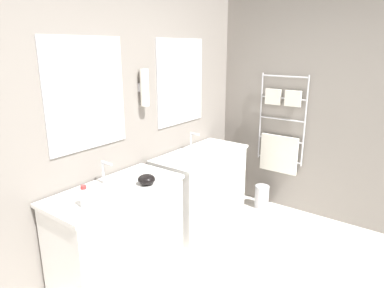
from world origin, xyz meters
The scene contains 9 objects.
wall_back centered at (0.01, 1.80, 1.31)m, with size 5.58×0.16×2.60m.
wall_right centered at (2.02, 0.80, 1.29)m, with size 0.13×3.65×2.60m.
vanity_left centered at (-0.15, 1.45, 0.42)m, with size 1.13×0.60×0.82m.
vanity_right centered at (1.05, 1.45, 0.42)m, with size 1.13×0.60×0.82m.
faucet_left centered at (-0.15, 1.61, 0.92)m, with size 0.17×0.13×0.20m.
faucet_right centered at (1.05, 1.61, 0.92)m, with size 0.17×0.13×0.20m.
toiletry_bottle centered at (-0.50, 1.40, 0.90)m, with size 0.06×0.06×0.16m.
amenity_bowl centered at (0.06, 1.34, 0.87)m, with size 0.15×0.15×0.09m.
waste_bin centered at (1.79, 1.09, 0.15)m, with size 0.18×0.18×0.28m.
Camera 1 is at (-1.82, -0.54, 1.92)m, focal length 32.00 mm.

